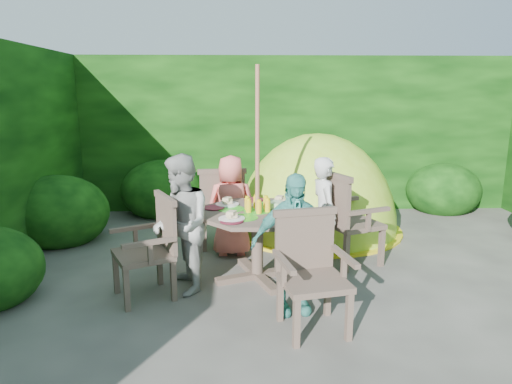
{
  "coord_description": "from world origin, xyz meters",
  "views": [
    {
      "loc": [
        -0.95,
        -3.88,
        1.94
      ],
      "look_at": [
        -0.77,
        1.07,
        0.85
      ],
      "focal_mm": 32.0,
      "sensor_mm": 36.0,
      "label": 1
    }
  ],
  "objects_px": {
    "garden_chair_back": "(222,206)",
    "child_right": "(324,213)",
    "garden_chair_front": "(310,269)",
    "dome_tent": "(315,229)",
    "garden_chair_left": "(151,246)",
    "child_left": "(181,225)",
    "parasol_pole": "(257,176)",
    "garden_chair_right": "(346,217)",
    "child_back": "(231,206)",
    "patio_table": "(258,222)",
    "child_front": "(293,244)"
  },
  "relations": [
    {
      "from": "garden_chair_left",
      "to": "child_right",
      "type": "height_order",
      "value": "child_right"
    },
    {
      "from": "child_right",
      "to": "child_left",
      "type": "height_order",
      "value": "child_left"
    },
    {
      "from": "garden_chair_front",
      "to": "child_front",
      "type": "height_order",
      "value": "child_front"
    },
    {
      "from": "garden_chair_back",
      "to": "child_right",
      "type": "bearing_deg",
      "value": 141.47
    },
    {
      "from": "parasol_pole",
      "to": "dome_tent",
      "type": "xyz_separation_m",
      "value": [
        0.9,
        1.72,
        -1.1
      ]
    },
    {
      "from": "garden_chair_back",
      "to": "child_right",
      "type": "relative_size",
      "value": 0.79
    },
    {
      "from": "garden_chair_right",
      "to": "child_right",
      "type": "height_order",
      "value": "child_right"
    },
    {
      "from": "child_back",
      "to": "child_right",
      "type": "bearing_deg",
      "value": 152.62
    },
    {
      "from": "parasol_pole",
      "to": "child_back",
      "type": "height_order",
      "value": "parasol_pole"
    },
    {
      "from": "garden_chair_right",
      "to": "garden_chair_left",
      "type": "bearing_deg",
      "value": 88.23
    },
    {
      "from": "parasol_pole",
      "to": "child_back",
      "type": "distance_m",
      "value": 0.94
    },
    {
      "from": "garden_chair_back",
      "to": "dome_tent",
      "type": "height_order",
      "value": "dome_tent"
    },
    {
      "from": "garden_chair_left",
      "to": "child_back",
      "type": "height_order",
      "value": "child_back"
    },
    {
      "from": "garden_chair_right",
      "to": "child_back",
      "type": "bearing_deg",
      "value": 52.12
    },
    {
      "from": "garden_chair_front",
      "to": "child_right",
      "type": "relative_size",
      "value": 0.75
    },
    {
      "from": "garden_chair_front",
      "to": "child_front",
      "type": "distance_m",
      "value": 0.32
    },
    {
      "from": "garden_chair_front",
      "to": "child_front",
      "type": "xyz_separation_m",
      "value": [
        -0.12,
        0.27,
        0.13
      ]
    },
    {
      "from": "child_right",
      "to": "dome_tent",
      "type": "height_order",
      "value": "dome_tent"
    },
    {
      "from": "parasol_pole",
      "to": "garden_chair_right",
      "type": "distance_m",
      "value": 1.22
    },
    {
      "from": "child_back",
      "to": "garden_chair_back",
      "type": "bearing_deg",
      "value": -68.06
    },
    {
      "from": "patio_table",
      "to": "child_front",
      "type": "xyz_separation_m",
      "value": [
        0.28,
        -0.75,
        0.01
      ]
    },
    {
      "from": "garden_chair_front",
      "to": "garden_chair_back",
      "type": "bearing_deg",
      "value": 99.93
    },
    {
      "from": "patio_table",
      "to": "parasol_pole",
      "type": "relative_size",
      "value": 0.74
    },
    {
      "from": "parasol_pole",
      "to": "child_left",
      "type": "relative_size",
      "value": 1.61
    },
    {
      "from": "garden_chair_back",
      "to": "parasol_pole",
      "type": "bearing_deg",
      "value": 105.72
    },
    {
      "from": "parasol_pole",
      "to": "garden_chair_front",
      "type": "height_order",
      "value": "parasol_pole"
    },
    {
      "from": "garden_chair_front",
      "to": "child_back",
      "type": "xyz_separation_m",
      "value": [
        -0.68,
        1.77,
        0.1
      ]
    },
    {
      "from": "garden_chair_left",
      "to": "child_left",
      "type": "distance_m",
      "value": 0.35
    },
    {
      "from": "parasol_pole",
      "to": "garden_chair_front",
      "type": "distance_m",
      "value": 1.25
    },
    {
      "from": "garden_chair_front",
      "to": "child_front",
      "type": "bearing_deg",
      "value": 101.54
    },
    {
      "from": "garden_chair_back",
      "to": "child_back",
      "type": "relative_size",
      "value": 0.82
    },
    {
      "from": "garden_chair_back",
      "to": "dome_tent",
      "type": "bearing_deg",
      "value": -158.07
    },
    {
      "from": "garden_chair_front",
      "to": "child_left",
      "type": "relative_size",
      "value": 0.69
    },
    {
      "from": "garden_chair_right",
      "to": "garden_chair_front",
      "type": "relative_size",
      "value": 1.09
    },
    {
      "from": "child_left",
      "to": "child_back",
      "type": "bearing_deg",
      "value": 135.99
    },
    {
      "from": "garden_chair_left",
      "to": "child_left",
      "type": "relative_size",
      "value": 0.69
    },
    {
      "from": "child_front",
      "to": "garden_chair_left",
      "type": "bearing_deg",
      "value": 157.43
    },
    {
      "from": "parasol_pole",
      "to": "garden_chair_right",
      "type": "xyz_separation_m",
      "value": [
        1.02,
        0.38,
        -0.55
      ]
    },
    {
      "from": "patio_table",
      "to": "garden_chair_left",
      "type": "bearing_deg",
      "value": -159.63
    },
    {
      "from": "garden_chair_front",
      "to": "garden_chair_right",
      "type": "bearing_deg",
      "value": 54.52
    },
    {
      "from": "garden_chair_left",
      "to": "garden_chair_front",
      "type": "height_order",
      "value": "garden_chair_front"
    },
    {
      "from": "garden_chair_front",
      "to": "child_left",
      "type": "height_order",
      "value": "child_left"
    },
    {
      "from": "garden_chair_left",
      "to": "garden_chair_back",
      "type": "relative_size",
      "value": 0.95
    },
    {
      "from": "patio_table",
      "to": "parasol_pole",
      "type": "height_order",
      "value": "parasol_pole"
    },
    {
      "from": "child_back",
      "to": "garden_chair_front",
      "type": "bearing_deg",
      "value": 108.02
    },
    {
      "from": "parasol_pole",
      "to": "child_right",
      "type": "bearing_deg",
      "value": 20.77
    },
    {
      "from": "patio_table",
      "to": "child_front",
      "type": "bearing_deg",
      "value": -69.54
    },
    {
      "from": "parasol_pole",
      "to": "child_left",
      "type": "xyz_separation_m",
      "value": [
        -0.75,
        -0.28,
        -0.42
      ]
    },
    {
      "from": "child_back",
      "to": "garden_chair_right",
      "type": "bearing_deg",
      "value": 161.23
    },
    {
      "from": "garden_chair_right",
      "to": "child_left",
      "type": "height_order",
      "value": "child_left"
    }
  ]
}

